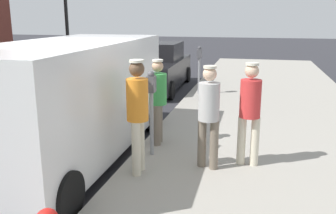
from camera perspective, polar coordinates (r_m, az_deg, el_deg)
The scene contains 10 objects.
ground_plane at distance 7.10m, azimuth -13.70°, elevation -8.00°, with size 80.00×80.00×0.00m, color #2D2D33.
sidewalk_slab at distance 6.36m, azimuth 16.10°, elevation -10.06°, with size 5.00×32.00×0.15m, color #9E998E.
parking_meter_near at distance 6.50m, azimuth -2.57°, elevation 1.27°, with size 0.14×0.18×1.52m.
parking_meter_far at distance 11.75m, azimuth 4.82°, elevation 6.93°, with size 0.14×0.18×1.52m.
pedestrian_in_orange at distance 5.73m, azimuth -4.70°, elevation -0.33°, with size 0.34×0.36×1.81m.
pedestrian_in_red at distance 6.19m, azimuth 12.47°, elevation -0.08°, with size 0.36×0.34×1.72m.
pedestrian_in_gray at distance 5.96m, azimuth 6.28°, elevation -0.57°, with size 0.35×0.34×1.69m.
pedestrian_in_green at distance 7.09m, azimuth -1.57°, elevation 1.62°, with size 0.34×0.36×1.65m.
parked_van at distance 6.94m, azimuth -14.90°, elevation 1.40°, with size 2.16×5.22×2.15m.
parked_sedan_ahead at distance 13.43m, azimuth -1.82°, elevation 5.99°, with size 2.03×4.44×1.65m.
Camera 1 is at (3.11, -5.83, 2.60)m, focal length 39.68 mm.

